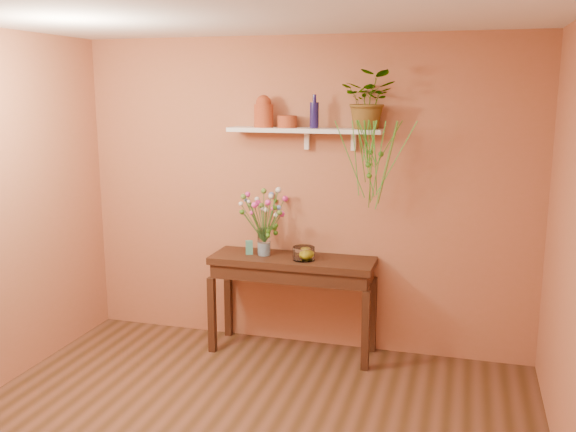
{
  "coord_description": "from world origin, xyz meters",
  "views": [
    {
      "loc": [
        1.37,
        -3.23,
        2.26
      ],
      "look_at": [
        0.0,
        1.55,
        1.25
      ],
      "focal_mm": 39.29,
      "sensor_mm": 36.0,
      "label": 1
    }
  ],
  "objects": [
    {
      "name": "room",
      "position": [
        0.0,
        0.0,
        1.35
      ],
      "size": [
        4.04,
        4.04,
        2.7
      ],
      "color": "brown",
      "rests_on": "ground"
    },
    {
      "name": "sideboard",
      "position": [
        -0.02,
        1.76,
        0.73
      ],
      "size": [
        1.4,
        0.45,
        0.85
      ],
      "color": "#3B1D13",
      "rests_on": "ground"
    },
    {
      "name": "wall_shelf",
      "position": [
        0.06,
        1.87,
        1.92
      ],
      "size": [
        1.3,
        0.24,
        0.19
      ],
      "color": "white",
      "rests_on": "room"
    },
    {
      "name": "terracotta_jug",
      "position": [
        -0.3,
        1.87,
        2.07
      ],
      "size": [
        0.21,
        0.21,
        0.27
      ],
      "color": "#AB3D21",
      "rests_on": "wall_shelf"
    },
    {
      "name": "terracotta_pot",
      "position": [
        -0.11,
        1.9,
        1.99
      ],
      "size": [
        0.18,
        0.18,
        0.1
      ],
      "primitive_type": "cylinder",
      "rotation": [
        0.0,
        0.0,
        -0.12
      ],
      "color": "#AB3D21",
      "rests_on": "wall_shelf"
    },
    {
      "name": "blue_bottle",
      "position": [
        0.14,
        1.85,
        2.05
      ],
      "size": [
        0.09,
        0.09,
        0.28
      ],
      "color": "#1A1449",
      "rests_on": "wall_shelf"
    },
    {
      "name": "spider_plant",
      "position": [
        0.59,
        1.86,
        2.17
      ],
      "size": [
        0.43,
        0.38,
        0.47
      ],
      "primitive_type": "imported",
      "rotation": [
        0.0,
        0.0,
        -0.03
      ],
      "color": "#366E17",
      "rests_on": "wall_shelf"
    },
    {
      "name": "plant_fronds",
      "position": [
        0.64,
        1.72,
        1.72
      ],
      "size": [
        0.62,
        0.31,
        0.71
      ],
      "color": "#366E17",
      "rests_on": "wall_shelf"
    },
    {
      "name": "glass_vase",
      "position": [
        -0.28,
        1.76,
        0.95
      ],
      "size": [
        0.11,
        0.11,
        0.23
      ],
      "color": "white",
      "rests_on": "sideboard"
    },
    {
      "name": "bouquet",
      "position": [
        -0.26,
        1.76,
        1.26
      ],
      "size": [
        0.4,
        0.53,
        0.48
      ],
      "color": "#386B28",
      "rests_on": "glass_vase"
    },
    {
      "name": "glass_bowl",
      "position": [
        0.09,
        1.7,
        0.9
      ],
      "size": [
        0.19,
        0.19,
        0.11
      ],
      "color": "white",
      "rests_on": "sideboard"
    },
    {
      "name": "lemon",
      "position": [
        0.11,
        1.71,
        0.9
      ],
      "size": [
        0.09,
        0.09,
        0.09
      ],
      "primitive_type": "sphere",
      "color": "yellow",
      "rests_on": "glass_bowl"
    },
    {
      "name": "carton",
      "position": [
        -0.41,
        1.75,
        0.91
      ],
      "size": [
        0.07,
        0.07,
        0.12
      ],
      "primitive_type": "cube",
      "rotation": [
        0.0,
        0.0,
        0.42
      ],
      "color": "teal",
      "rests_on": "sideboard"
    }
  ]
}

